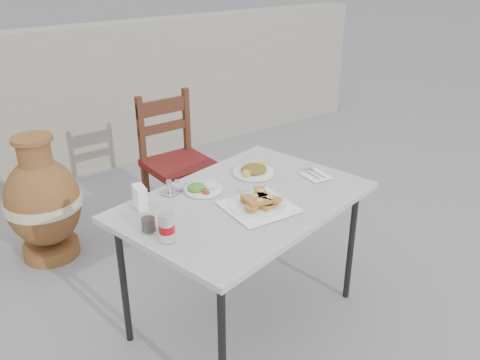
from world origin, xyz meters
TOP-DOWN VIEW (x-y plane):
  - ground at (0.00, 0.00)m, footprint 80.00×80.00m
  - cafe_table at (-0.03, 0.11)m, footprint 1.30×1.02m
  - pide_plate at (-0.04, -0.00)m, footprint 0.31×0.31m
  - salad_rice_plate at (-0.15, 0.29)m, footprint 0.18×0.18m
  - salad_chopped_plate at (0.17, 0.30)m, footprint 0.21×0.21m
  - soda_can at (-0.51, -0.01)m, footprint 0.07×0.07m
  - cola_glass at (-0.53, 0.10)m, footprint 0.07×0.07m
  - napkin_holder at (-0.47, 0.30)m, footprint 0.07×0.10m
  - condiment_caddy at (-0.28, 0.36)m, footprint 0.11×0.10m
  - cutlery_napkin at (0.41, 0.11)m, footprint 0.13×0.17m
  - chair at (0.19, 1.17)m, footprint 0.41×0.41m
  - terracotta_urn at (-0.66, 1.30)m, footprint 0.45×0.45m
  - back_wall at (0.00, 2.50)m, footprint 6.00×0.25m

SIDE VIEW (x-z plane):
  - ground at x=0.00m, z-range 0.00..0.00m
  - terracotta_urn at x=-0.66m, z-range -0.03..0.76m
  - chair at x=0.19m, z-range 0.02..0.93m
  - back_wall at x=0.00m, z-range 0.00..1.20m
  - cafe_table at x=-0.03m, z-range 0.30..1.00m
  - cutlery_napkin at x=0.41m, z-range 0.70..0.71m
  - salad_rice_plate at x=-0.15m, z-range 0.70..0.74m
  - salad_chopped_plate at x=0.17m, z-range 0.70..0.74m
  - condiment_caddy at x=-0.28m, z-range 0.69..0.76m
  - pide_plate at x=-0.04m, z-range 0.70..0.76m
  - cola_glass at x=-0.53m, z-range 0.70..0.79m
  - napkin_holder at x=-0.47m, z-range 0.70..0.81m
  - soda_can at x=-0.51m, z-range 0.70..0.82m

